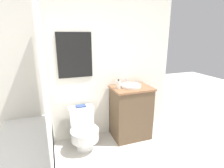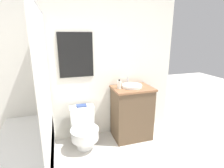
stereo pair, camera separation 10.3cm
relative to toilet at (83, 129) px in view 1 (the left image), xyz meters
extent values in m
cube|color=silver|center=(0.02, 0.30, 0.96)|extent=(3.23, 0.05, 2.50)
cube|color=black|center=(-0.03, 0.27, 1.10)|extent=(0.52, 0.02, 0.67)
cube|color=beige|center=(-0.03, 0.26, 1.10)|extent=(0.49, 0.01, 0.64)
cube|color=white|center=(-0.77, -0.51, -0.05)|extent=(0.65, 1.58, 0.49)
cube|color=silver|center=(-0.45, -0.51, 0.76)|extent=(0.01, 1.45, 1.79)
cylinder|color=#B7B7BC|center=(-0.45, -0.51, 1.68)|extent=(0.02, 1.45, 0.02)
cylinder|color=white|center=(0.00, -0.05, -0.20)|extent=(0.25, 0.25, 0.18)
cylinder|color=white|center=(0.00, -0.10, -0.04)|extent=(0.41, 0.41, 0.14)
cylinder|color=white|center=(0.00, -0.10, 0.04)|extent=(0.42, 0.42, 0.02)
cube|color=white|center=(0.00, 0.14, 0.12)|extent=(0.37, 0.17, 0.36)
cube|color=white|center=(0.00, 0.14, 0.31)|extent=(0.38, 0.18, 0.02)
cube|color=brown|center=(0.81, 0.02, 0.13)|extent=(0.61, 0.45, 0.85)
cube|color=brown|center=(0.81, 0.02, 0.57)|extent=(0.64, 0.48, 0.03)
cylinder|color=white|center=(0.81, 0.04, 0.61)|extent=(0.32, 0.32, 0.04)
cylinder|color=silver|center=(0.81, 0.23, 0.65)|extent=(0.02, 0.02, 0.13)
cylinder|color=silver|center=(0.59, 0.04, 0.65)|extent=(0.06, 0.06, 0.12)
cylinder|color=black|center=(0.59, 0.04, 0.72)|extent=(0.03, 0.03, 0.02)
cube|color=#33477F|center=(0.00, 0.14, 0.33)|extent=(0.16, 0.10, 0.02)
camera|label=1|loc=(-0.39, -2.40, 1.39)|focal=28.00mm
camera|label=2|loc=(-0.30, -2.43, 1.39)|focal=28.00mm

